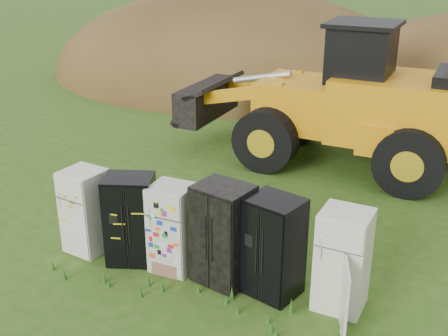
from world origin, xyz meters
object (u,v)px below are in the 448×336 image
Objects in this scene: fridge_sticker at (173,228)px; fridge_black_right at (273,247)px; wheel_loader at (322,93)px; fridge_dark_mid at (223,234)px; fridge_black_side at (131,219)px; fridge_leftmost at (86,211)px; fridge_open_door at (343,260)px.

fridge_black_right reaches higher than fridge_sticker.
fridge_sticker is 6.56m from wheel_loader.
fridge_dark_mid is 0.23× the size of wheel_loader.
fridge_black_side is 6.80m from wheel_loader.
fridge_leftmost is 2.85m from fridge_dark_mid.
wheel_loader reaches higher than fridge_dark_mid.
fridge_leftmost is 0.21× the size of wheel_loader.
fridge_open_door is at bearing -70.11° from wheel_loader.
fridge_black_side is 1.85m from fridge_dark_mid.
fridge_open_door is at bearing -17.96° from fridge_black_side.
fridge_sticker is 3.07m from fridge_open_door.
fridge_black_side is 3.92m from fridge_open_door.
fridge_leftmost is 0.98× the size of fridge_black_side.
fridge_black_right is (2.77, -0.01, 0.03)m from fridge_black_side.
fridge_sticker is (1.85, 0.03, -0.00)m from fridge_leftmost.
fridge_open_door is (1.15, 0.05, -0.02)m from fridge_black_right.
fridge_dark_mid is 0.92m from fridge_black_right.
fridge_open_door is (4.92, 0.03, 0.03)m from fridge_leftmost.
fridge_leftmost is 1.00m from fridge_black_side.
fridge_dark_mid is 1.06× the size of fridge_open_door.
fridge_dark_mid is 2.07m from fridge_open_door.
fridge_black_right is (1.91, -0.05, 0.06)m from fridge_sticker.
fridge_leftmost is 0.96× the size of fridge_open_door.
fridge_black_side is 2.77m from fridge_black_right.
fridge_leftmost is at bearing 160.66° from fridge_black_side.
wheel_loader reaches higher than fridge_black_right.
fridge_black_right is 0.22× the size of wheel_loader.
fridge_black_side is at bearing -163.03° from fridge_black_right.
fridge_black_side is 0.22× the size of wheel_loader.
fridge_leftmost is at bearing -177.26° from fridge_sticker.
fridge_black_right reaches higher than fridge_black_side.
fridge_black_right is at bearing -18.72° from fridge_black_side.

